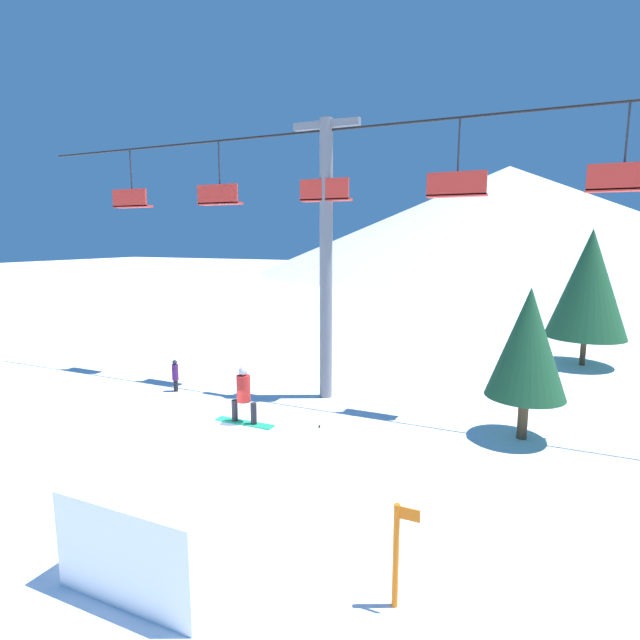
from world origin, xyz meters
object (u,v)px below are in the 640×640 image
snow_ramp (208,494)px  snowboarder (244,396)px  trail_marker (397,553)px  distant_skier (175,374)px  pine_tree_near (528,343)px

snow_ramp → snowboarder: snowboarder is taller
trail_marker → distant_skier: bearing=145.3°
snowboarder → trail_marker: (4.07, -1.99, -1.41)m
snow_ramp → distant_skier: (-6.85, 7.05, -0.18)m
snow_ramp → snowboarder: bearing=96.6°
snow_ramp → pine_tree_near: (5.36, 7.68, 1.98)m
trail_marker → snowboarder: bearing=154.0°
snowboarder → distant_skier: (-6.67, 5.45, -1.67)m
distant_skier → snow_ramp: bearing=-45.8°
trail_marker → distant_skier: trail_marker is taller
snow_ramp → pine_tree_near: 9.57m
snowboarder → distant_skier: size_ratio=1.15×
snowboarder → trail_marker: size_ratio=0.81×
snow_ramp → trail_marker: trail_marker is taller
snow_ramp → distant_skier: snow_ramp is taller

